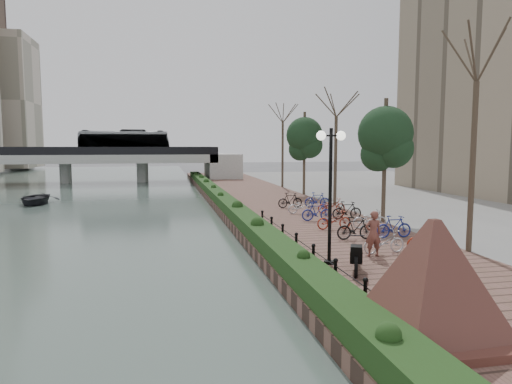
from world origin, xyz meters
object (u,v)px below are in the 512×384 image
object	(u,v)px
motorcycle	(356,255)
boat	(35,198)
granite_monument	(433,277)
pedestrian	(373,234)
lamppost	(331,166)

from	to	relation	value
motorcycle	boat	distance (m)	29.12
granite_monument	boat	xyz separation A→B (m)	(-15.37, 29.36, -1.30)
granite_monument	motorcycle	distance (m)	5.01
pedestrian	boat	xyz separation A→B (m)	(-17.27, 22.67, -0.88)
pedestrian	boat	world-z (taller)	pedestrian
granite_monument	lamppost	bearing A→B (deg)	90.29
granite_monument	pedestrian	bearing A→B (deg)	74.12
pedestrian	granite_monument	bearing A→B (deg)	77.22
motorcycle	pedestrian	distance (m)	2.29
lamppost	granite_monument	bearing A→B (deg)	-89.71
motorcycle	boat	world-z (taller)	motorcycle
granite_monument	lamppost	size ratio (longest dim) A/B	1.04
motorcycle	pedestrian	world-z (taller)	pedestrian
lamppost	pedestrian	distance (m)	3.24
granite_monument	motorcycle	world-z (taller)	granite_monument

